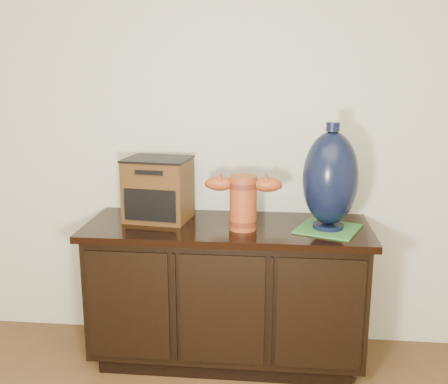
# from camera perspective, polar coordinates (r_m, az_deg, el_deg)

# --- Properties ---
(sideboard) EXTENTS (1.46, 0.56, 0.75)m
(sideboard) POSITION_cam_1_polar(r_m,az_deg,el_deg) (2.83, 0.33, -10.75)
(sideboard) COLOR black
(sideboard) RESTS_ON ground
(terracotta_vessel) EXTENTS (0.38, 0.14, 0.27)m
(terracotta_vessel) POSITION_cam_1_polar(r_m,az_deg,el_deg) (2.59, 2.09, -0.82)
(terracotta_vessel) COLOR #9F431D
(terracotta_vessel) RESTS_ON sideboard
(tv_radio) EXTENTS (0.36, 0.30, 0.33)m
(tv_radio) POSITION_cam_1_polar(r_m,az_deg,el_deg) (2.77, -7.17, 0.31)
(tv_radio) COLOR #442911
(tv_radio) RESTS_ON sideboard
(green_mat) EXTENTS (0.37, 0.37, 0.01)m
(green_mat) POSITION_cam_1_polar(r_m,az_deg,el_deg) (2.67, 11.25, -3.94)
(green_mat) COLOR #306B30
(green_mat) RESTS_ON sideboard
(lamp_base) EXTENTS (0.35, 0.35, 0.53)m
(lamp_base) POSITION_cam_1_polar(r_m,az_deg,el_deg) (2.60, 11.51, 1.41)
(lamp_base) COLOR black
(lamp_base) RESTS_ON green_mat
(spray_can) EXTENTS (0.06, 0.06, 0.18)m
(spray_can) POSITION_cam_1_polar(r_m,az_deg,el_deg) (2.85, -4.54, -0.91)
(spray_can) COLOR #5B0F0F
(spray_can) RESTS_ON sideboard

